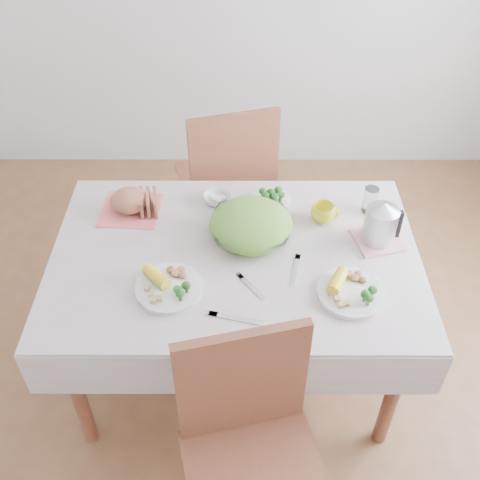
{
  "coord_description": "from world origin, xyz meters",
  "views": [
    {
      "loc": [
        0.02,
        -1.65,
        2.34
      ],
      "look_at": [
        0.02,
        0.02,
        0.82
      ],
      "focal_mm": 42.0,
      "sensor_mm": 36.0,
      "label": 1
    }
  ],
  "objects_px": {
    "dinner_plate_left": "(169,288)",
    "electric_kettle": "(381,219)",
    "dinner_plate_right": "(351,293)",
    "salad_bowl": "(251,229)",
    "yellow_mug": "(323,213)",
    "chair_far": "(225,187)",
    "dining_table": "(236,315)"
  },
  "relations": [
    {
      "from": "dinner_plate_right",
      "to": "electric_kettle",
      "type": "xyz_separation_m",
      "value": [
        0.15,
        0.3,
        0.11
      ]
    },
    {
      "from": "dinner_plate_left",
      "to": "electric_kettle",
      "type": "height_order",
      "value": "electric_kettle"
    },
    {
      "from": "salad_bowl",
      "to": "chair_far",
      "type": "bearing_deg",
      "value": 100.16
    },
    {
      "from": "chair_far",
      "to": "electric_kettle",
      "type": "height_order",
      "value": "chair_far"
    },
    {
      "from": "salad_bowl",
      "to": "electric_kettle",
      "type": "distance_m",
      "value": 0.53
    },
    {
      "from": "salad_bowl",
      "to": "electric_kettle",
      "type": "xyz_separation_m",
      "value": [
        0.53,
        -0.03,
        0.08
      ]
    },
    {
      "from": "chair_far",
      "to": "yellow_mug",
      "type": "height_order",
      "value": "chair_far"
    },
    {
      "from": "dinner_plate_right",
      "to": "salad_bowl",
      "type": "bearing_deg",
      "value": 138.66
    },
    {
      "from": "dining_table",
      "to": "chair_far",
      "type": "height_order",
      "value": "chair_far"
    },
    {
      "from": "yellow_mug",
      "to": "salad_bowl",
      "type": "bearing_deg",
      "value": -161.23
    },
    {
      "from": "chair_far",
      "to": "dinner_plate_right",
      "type": "distance_m",
      "value": 1.22
    },
    {
      "from": "chair_far",
      "to": "dinner_plate_left",
      "type": "height_order",
      "value": "chair_far"
    },
    {
      "from": "dinner_plate_left",
      "to": "electric_kettle",
      "type": "xyz_separation_m",
      "value": [
        0.84,
        0.28,
        0.11
      ]
    },
    {
      "from": "chair_far",
      "to": "dinner_plate_right",
      "type": "xyz_separation_m",
      "value": [
        0.51,
        -1.07,
        0.31
      ]
    },
    {
      "from": "dining_table",
      "to": "electric_kettle",
      "type": "xyz_separation_m",
      "value": [
        0.59,
        0.08,
        0.51
      ]
    },
    {
      "from": "dining_table",
      "to": "dinner_plate_right",
      "type": "bearing_deg",
      "value": -26.91
    },
    {
      "from": "dining_table",
      "to": "dinner_plate_right",
      "type": "distance_m",
      "value": 0.63
    },
    {
      "from": "yellow_mug",
      "to": "electric_kettle",
      "type": "bearing_deg",
      "value": -32.26
    },
    {
      "from": "salad_bowl",
      "to": "dinner_plate_left",
      "type": "relative_size",
      "value": 1.25
    },
    {
      "from": "salad_bowl",
      "to": "yellow_mug",
      "type": "bearing_deg",
      "value": 18.77
    },
    {
      "from": "chair_far",
      "to": "dinner_plate_left",
      "type": "distance_m",
      "value": 1.1
    },
    {
      "from": "dining_table",
      "to": "dinner_plate_right",
      "type": "height_order",
      "value": "dinner_plate_right"
    },
    {
      "from": "dinner_plate_left",
      "to": "dinner_plate_right",
      "type": "xyz_separation_m",
      "value": [
        0.69,
        -0.02,
        0.0
      ]
    },
    {
      "from": "dinner_plate_right",
      "to": "electric_kettle",
      "type": "distance_m",
      "value": 0.35
    },
    {
      "from": "dining_table",
      "to": "salad_bowl",
      "type": "bearing_deg",
      "value": 58.58
    },
    {
      "from": "salad_bowl",
      "to": "yellow_mug",
      "type": "xyz_separation_m",
      "value": [
        0.31,
        0.11,
        0.0
      ]
    },
    {
      "from": "dining_table",
      "to": "electric_kettle",
      "type": "height_order",
      "value": "electric_kettle"
    },
    {
      "from": "yellow_mug",
      "to": "electric_kettle",
      "type": "relative_size",
      "value": 0.55
    },
    {
      "from": "chair_far",
      "to": "dinner_plate_right",
      "type": "height_order",
      "value": "chair_far"
    },
    {
      "from": "chair_far",
      "to": "yellow_mug",
      "type": "xyz_separation_m",
      "value": [
        0.44,
        -0.63,
        0.34
      ]
    },
    {
      "from": "salad_bowl",
      "to": "yellow_mug",
      "type": "height_order",
      "value": "yellow_mug"
    },
    {
      "from": "dining_table",
      "to": "yellow_mug",
      "type": "xyz_separation_m",
      "value": [
        0.38,
        0.21,
        0.43
      ]
    }
  ]
}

